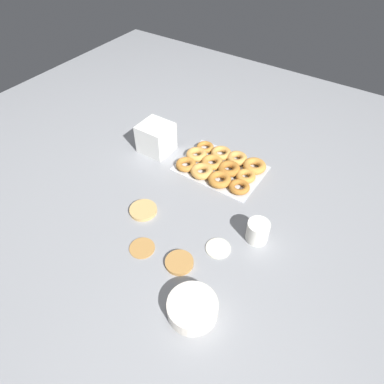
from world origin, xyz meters
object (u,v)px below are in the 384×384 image
at_px(donut_tray, 221,166).
at_px(container_stack, 156,138).
at_px(paper_cup, 258,231).
at_px(pancake_1, 179,262).
at_px(pancake_3, 218,248).
at_px(pancake_0, 142,248).
at_px(pancake_2, 143,210).
at_px(batter_bowl, 192,308).

relative_size(donut_tray, container_stack, 2.64).
relative_size(container_stack, paper_cup, 1.71).
distance_m(donut_tray, paper_cup, 0.43).
bearing_deg(container_stack, pancake_1, 134.75).
distance_m(pancake_1, container_stack, 0.69).
bearing_deg(pancake_3, container_stack, -31.81).
height_order(pancake_1, container_stack, container_stack).
xyz_separation_m(pancake_0, pancake_2, (0.12, -0.15, 0.00)).
distance_m(pancake_0, pancake_1, 0.16).
bearing_deg(paper_cup, pancake_0, 40.09).
bearing_deg(pancake_2, container_stack, -59.85).
xyz_separation_m(pancake_1, paper_cup, (-0.18, -0.26, 0.04)).
xyz_separation_m(pancake_2, paper_cup, (-0.46, -0.14, 0.04)).
distance_m(pancake_0, batter_bowl, 0.32).
height_order(pancake_2, container_stack, container_stack).
bearing_deg(container_stack, pancake_2, 120.15).
bearing_deg(donut_tray, batter_bowl, 113.07).
bearing_deg(paper_cup, pancake_2, 16.67).
distance_m(pancake_1, donut_tray, 0.56).
relative_size(pancake_1, pancake_3, 1.10).
relative_size(pancake_3, paper_cup, 1.10).
height_order(pancake_1, pancake_3, pancake_1).
bearing_deg(pancake_1, container_stack, -45.25).
height_order(pancake_1, pancake_2, same).
height_order(batter_bowl, container_stack, container_stack).
xyz_separation_m(batter_bowl, container_stack, (0.63, -0.62, 0.05)).
xyz_separation_m(pancake_2, pancake_3, (-0.36, -0.01, -0.00)).
distance_m(pancake_3, paper_cup, 0.16).
relative_size(pancake_3, container_stack, 0.64).
relative_size(pancake_1, container_stack, 0.71).
relative_size(pancake_0, pancake_1, 0.93).
height_order(pancake_0, pancake_2, pancake_2).
distance_m(pancake_3, donut_tray, 0.46).
relative_size(pancake_0, paper_cup, 1.12).
bearing_deg(pancake_2, batter_bowl, 148.77).
xyz_separation_m(pancake_0, pancake_3, (-0.24, -0.16, -0.00)).
xyz_separation_m(pancake_3, donut_tray, (0.22, -0.40, 0.01)).
relative_size(pancake_0, pancake_2, 0.85).
height_order(pancake_3, batter_bowl, batter_bowl).
bearing_deg(paper_cup, pancake_1, 55.14).
distance_m(pancake_1, batter_bowl, 0.19).
bearing_deg(pancake_3, pancake_1, 58.35).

